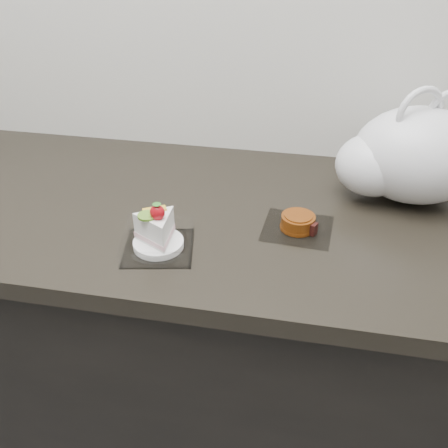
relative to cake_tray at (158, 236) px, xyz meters
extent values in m
cube|color=black|center=(-0.04, 0.17, -0.50)|extent=(2.00, 0.60, 0.86)
cube|color=black|center=(-0.04, 0.17, -0.05)|extent=(2.04, 0.64, 0.04)
cube|color=white|center=(0.00, 0.00, -0.03)|extent=(0.16, 0.16, 0.00)
cylinder|color=white|center=(0.00, 0.00, -0.02)|extent=(0.10, 0.10, 0.01)
ellipsoid|color=red|center=(0.01, -0.01, 0.06)|extent=(0.03, 0.02, 0.03)
cone|color=#2D7223|center=(0.01, -0.01, 0.07)|extent=(0.02, 0.02, 0.01)
cylinder|color=olive|center=(-0.01, -0.01, 0.05)|extent=(0.04, 0.04, 0.00)
cube|color=gold|center=(-0.01, 0.02, 0.05)|extent=(0.05, 0.04, 0.00)
cube|color=white|center=(0.26, 0.12, -0.03)|extent=(0.15, 0.14, 0.00)
cylinder|color=#6D320C|center=(0.26, 0.12, -0.01)|extent=(0.08, 0.08, 0.03)
cylinder|color=#6D320C|center=(0.26, 0.12, -0.02)|extent=(0.08, 0.08, 0.01)
cylinder|color=#6D320C|center=(0.26, 0.12, 0.00)|extent=(0.06, 0.06, 0.00)
cube|color=black|center=(0.29, 0.10, -0.01)|extent=(0.02, 0.02, 0.02)
ellipsoid|color=white|center=(0.50, 0.29, 0.08)|extent=(0.34, 0.31, 0.21)
ellipsoid|color=white|center=(0.41, 0.28, 0.05)|extent=(0.21, 0.20, 0.14)
torus|color=white|center=(0.48, 0.29, 0.17)|extent=(0.11, 0.07, 0.11)
camera|label=1|loc=(0.27, -0.75, 0.54)|focal=40.00mm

